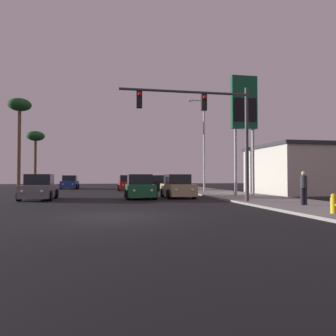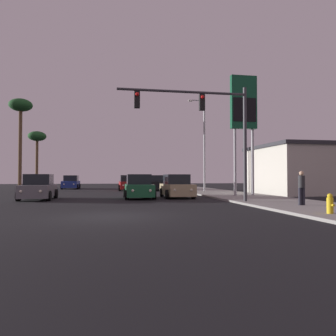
{
  "view_description": "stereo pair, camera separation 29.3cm",
  "coord_description": "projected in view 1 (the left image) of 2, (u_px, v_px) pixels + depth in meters",
  "views": [
    {
      "loc": [
        -0.29,
        -12.6,
        1.51
      ],
      "look_at": [
        4.95,
        15.62,
        2.28
      ],
      "focal_mm": 35.0,
      "sensor_mm": 36.0,
      "label": 1
    },
    {
      "loc": [
        -0.0,
        -12.65,
        1.51
      ],
      "look_at": [
        4.95,
        15.62,
        2.28
      ],
      "focal_mm": 35.0,
      "sensor_mm": 36.0,
      "label": 2
    }
  ],
  "objects": [
    {
      "name": "palm_tree_far",
      "position": [
        35.0,
        139.0,
        44.19
      ],
      "size": [
        2.4,
        2.4,
        7.68
      ],
      "color": "brown",
      "rests_on": "ground"
    },
    {
      "name": "car_black",
      "position": [
        155.0,
        183.0,
        36.81
      ],
      "size": [
        2.04,
        4.33,
        1.68
      ],
      "rotation": [
        0.0,
        0.0,
        3.17
      ],
      "color": "black",
      "rests_on": "ground"
    },
    {
      "name": "street_lamp",
      "position": [
        203.0,
        140.0,
        31.96
      ],
      "size": [
        1.74,
        0.24,
        9.0
      ],
      "color": "#99999E",
      "rests_on": "sidewalk_right"
    },
    {
      "name": "car_tan",
      "position": [
        177.0,
        187.0,
        23.64
      ],
      "size": [
        2.04,
        4.33,
        1.68
      ],
      "rotation": [
        0.0,
        0.0,
        3.16
      ],
      "color": "tan",
      "rests_on": "ground"
    },
    {
      "name": "palm_tree_mid",
      "position": [
        19.0,
        110.0,
        34.49
      ],
      "size": [
        2.4,
        2.4,
        9.78
      ],
      "color": "brown",
      "rests_on": "ground"
    },
    {
      "name": "car_red",
      "position": [
        127.0,
        184.0,
        35.96
      ],
      "size": [
        2.04,
        4.33,
        1.68
      ],
      "rotation": [
        0.0,
        0.0,
        3.16
      ],
      "color": "maroon",
      "rests_on": "ground"
    },
    {
      "name": "car_blue",
      "position": [
        70.0,
        183.0,
        40.47
      ],
      "size": [
        2.04,
        4.32,
        1.68
      ],
      "rotation": [
        0.0,
        0.0,
        3.13
      ],
      "color": "navy",
      "rests_on": "ground"
    },
    {
      "name": "building_gas_station",
      "position": [
        314.0,
        170.0,
        29.39
      ],
      "size": [
        10.3,
        8.3,
        4.3
      ],
      "color": "beige",
      "rests_on": "ground"
    },
    {
      "name": "gas_station_sign",
      "position": [
        244.0,
        109.0,
        24.66
      ],
      "size": [
        2.0,
        0.42,
        9.0
      ],
      "color": "#99999E",
      "rests_on": "sidewalk_right"
    },
    {
      "name": "fire_hydrant",
      "position": [
        334.0,
        204.0,
        12.4
      ],
      "size": [
        0.24,
        0.34,
        0.76
      ],
      "color": "gold",
      "rests_on": "sidewalk_right"
    },
    {
      "name": "sidewalk_right",
      "position": [
        243.0,
        197.0,
        23.96
      ],
      "size": [
        5.0,
        60.0,
        0.12
      ],
      "color": "gray",
      "rests_on": "ground"
    },
    {
      "name": "traffic_light_mast",
      "position": [
        212.0,
        119.0,
        18.36
      ],
      "size": [
        7.36,
        0.36,
        6.5
      ],
      "color": "#38383D",
      "rests_on": "sidewalk_right"
    },
    {
      "name": "car_grey",
      "position": [
        39.0,
        188.0,
        21.55
      ],
      "size": [
        2.04,
        4.33,
        1.68
      ],
      "rotation": [
        0.0,
        0.0,
        3.17
      ],
      "color": "slate",
      "rests_on": "ground"
    },
    {
      "name": "ground_plane",
      "position": [
        115.0,
        217.0,
        12.4
      ],
      "size": [
        120.0,
        120.0,
        0.0
      ],
      "primitive_type": "plane",
      "color": "black"
    },
    {
      "name": "pedestrian_on_sidewalk",
      "position": [
        304.0,
        186.0,
        16.14
      ],
      "size": [
        0.34,
        0.32,
        1.67
      ],
      "color": "#23232D",
      "rests_on": "sidewalk_right"
    },
    {
      "name": "car_green",
      "position": [
        140.0,
        187.0,
        22.82
      ],
      "size": [
        2.04,
        4.32,
        1.68
      ],
      "rotation": [
        0.0,
        0.0,
        3.13
      ],
      "color": "#195933",
      "rests_on": "ground"
    }
  ]
}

